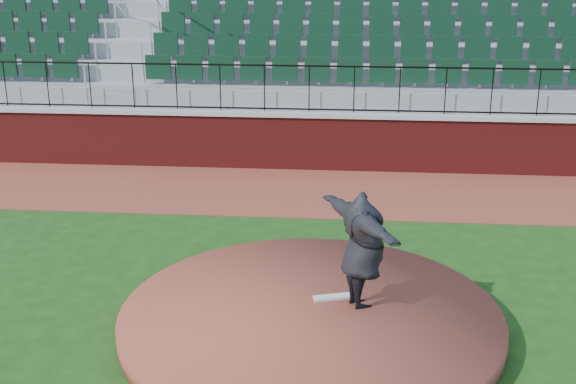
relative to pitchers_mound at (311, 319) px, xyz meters
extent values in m
plane|color=#183F12|center=(-0.45, 0.28, -0.12)|extent=(90.00, 90.00, 0.00)
cube|color=brown|center=(-0.45, 5.68, -0.12)|extent=(34.00, 3.20, 0.01)
cube|color=maroon|center=(-0.45, 7.28, 0.47)|extent=(34.00, 0.35, 1.20)
cube|color=#B7B7B7|center=(-0.45, 7.28, 1.12)|extent=(34.00, 0.45, 0.10)
cube|color=maroon|center=(-0.45, 12.81, 2.62)|extent=(34.00, 0.50, 5.50)
cylinder|color=brown|center=(0.00, 0.00, 0.00)|extent=(5.07, 5.07, 0.25)
cube|color=silver|center=(0.30, 0.40, 0.14)|extent=(0.58, 0.30, 0.04)
imported|color=black|center=(0.66, 0.23, 0.94)|extent=(1.39, 2.02, 1.62)
camera|label=1|loc=(0.45, -8.96, 4.85)|focal=47.15mm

